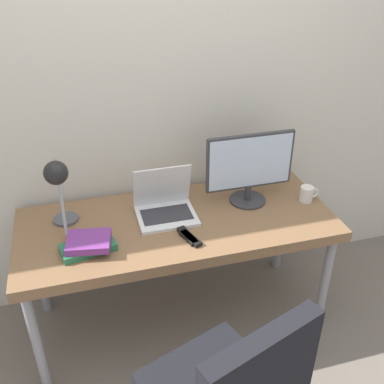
{
  "coord_description": "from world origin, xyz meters",
  "views": [
    {
      "loc": [
        -0.45,
        -1.55,
        2.03
      ],
      "look_at": [
        0.07,
        0.31,
        0.89
      ],
      "focal_mm": 42.0,
      "sensor_mm": 36.0,
      "label": 1
    }
  ],
  "objects_px": {
    "laptop": "(165,206)",
    "book_stack": "(88,244)",
    "monitor": "(250,166)",
    "desk_lamp": "(58,182)",
    "mug": "(307,194)"
  },
  "relations": [
    {
      "from": "laptop",
      "to": "book_stack",
      "type": "bearing_deg",
      "value": -153.79
    },
    {
      "from": "monitor",
      "to": "laptop",
      "type": "bearing_deg",
      "value": -178.16
    },
    {
      "from": "desk_lamp",
      "to": "book_stack",
      "type": "relative_size",
      "value": 1.55
    },
    {
      "from": "monitor",
      "to": "mug",
      "type": "xyz_separation_m",
      "value": [
        0.32,
        -0.09,
        -0.17
      ]
    },
    {
      "from": "desk_lamp",
      "to": "book_stack",
      "type": "bearing_deg",
      "value": -57.92
    },
    {
      "from": "monitor",
      "to": "mug",
      "type": "bearing_deg",
      "value": -15.9
    },
    {
      "from": "laptop",
      "to": "mug",
      "type": "relative_size",
      "value": 2.7
    },
    {
      "from": "laptop",
      "to": "desk_lamp",
      "type": "height_order",
      "value": "desk_lamp"
    },
    {
      "from": "book_stack",
      "to": "laptop",
      "type": "bearing_deg",
      "value": 26.21
    },
    {
      "from": "laptop",
      "to": "desk_lamp",
      "type": "distance_m",
      "value": 0.57
    },
    {
      "from": "mug",
      "to": "desk_lamp",
      "type": "bearing_deg",
      "value": 178.92
    },
    {
      "from": "desk_lamp",
      "to": "mug",
      "type": "bearing_deg",
      "value": -1.08
    },
    {
      "from": "mug",
      "to": "monitor",
      "type": "bearing_deg",
      "value": 164.1
    },
    {
      "from": "mug",
      "to": "laptop",
      "type": "bearing_deg",
      "value": 174.56
    },
    {
      "from": "desk_lamp",
      "to": "book_stack",
      "type": "height_order",
      "value": "desk_lamp"
    }
  ]
}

